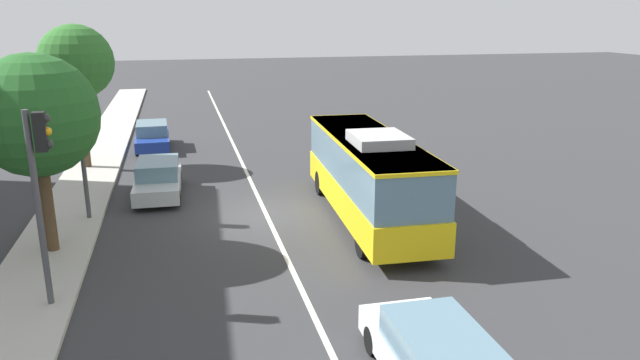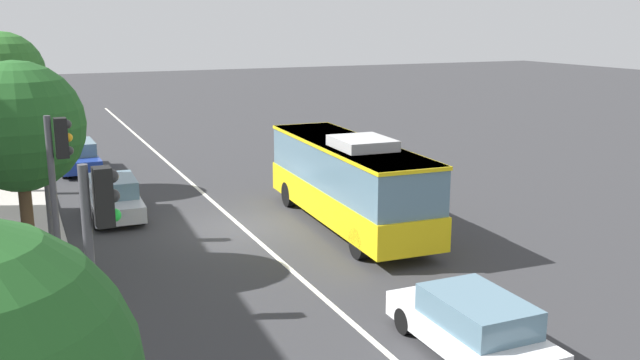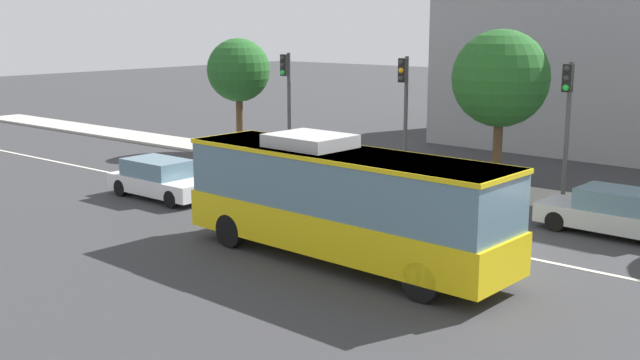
% 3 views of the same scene
% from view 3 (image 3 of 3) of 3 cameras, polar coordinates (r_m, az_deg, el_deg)
% --- Properties ---
extents(ground_plane, '(160.00, 160.00, 0.00)m').
position_cam_3_polar(ground_plane, '(23.44, 9.90, -4.65)').
color(ground_plane, '#333335').
extents(sidewalk_kerb, '(80.00, 2.51, 0.14)m').
position_cam_3_polar(sidewalk_kerb, '(29.75, 16.83, -1.35)').
color(sidewalk_kerb, '#B2ADA3').
rests_on(sidewalk_kerb, ground_plane).
extents(lane_centre_line, '(76.00, 0.16, 0.01)m').
position_cam_3_polar(lane_centre_line, '(23.44, 9.90, -4.64)').
color(lane_centre_line, silver).
rests_on(lane_centre_line, ground_plane).
extents(transit_bus, '(10.10, 2.92, 3.46)m').
position_cam_3_polar(transit_bus, '(20.86, 1.65, -1.37)').
color(transit_bus, yellow).
rests_on(transit_bus, ground_plane).
extents(sedan_white, '(4.51, 1.84, 1.46)m').
position_cam_3_polar(sedan_white, '(29.45, -11.83, 0.08)').
color(sedan_white, white).
rests_on(sedan_white, ground_plane).
extents(sedan_silver, '(4.56, 1.95, 1.46)m').
position_cam_3_polar(sedan_silver, '(25.50, 21.23, -2.27)').
color(sedan_silver, '#B7BABF').
rests_on(sedan_silver, ground_plane).
extents(traffic_light_near_corner, '(0.33, 0.62, 5.20)m').
position_cam_3_polar(traffic_light_near_corner, '(31.25, 6.31, 6.18)').
color(traffic_light_near_corner, '#47474C').
rests_on(traffic_light_near_corner, ground_plane).
extents(traffic_light_mid_block, '(0.33, 0.62, 5.20)m').
position_cam_3_polar(traffic_light_mid_block, '(34.89, -2.50, 6.80)').
color(traffic_light_mid_block, '#47474C').
rests_on(traffic_light_mid_block, ground_plane).
extents(traffic_light_far_corner, '(0.33, 0.62, 5.20)m').
position_cam_3_polar(traffic_light_far_corner, '(28.04, 17.99, 5.06)').
color(traffic_light_far_corner, '#47474C').
rests_on(traffic_light_far_corner, ground_plane).
extents(street_tree_kerbside_left, '(3.71, 3.71, 6.31)m').
position_cam_3_polar(street_tree_kerbside_left, '(29.95, 13.36, 7.37)').
color(street_tree_kerbside_left, '#4C3823').
rests_on(street_tree_kerbside_left, ground_plane).
extents(street_tree_kerbside_centre, '(3.22, 3.22, 5.77)m').
position_cam_3_polar(street_tree_kerbside_centre, '(39.41, -6.11, 8.14)').
color(street_tree_kerbside_centre, '#4C3823').
rests_on(street_tree_kerbside_centre, ground_plane).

